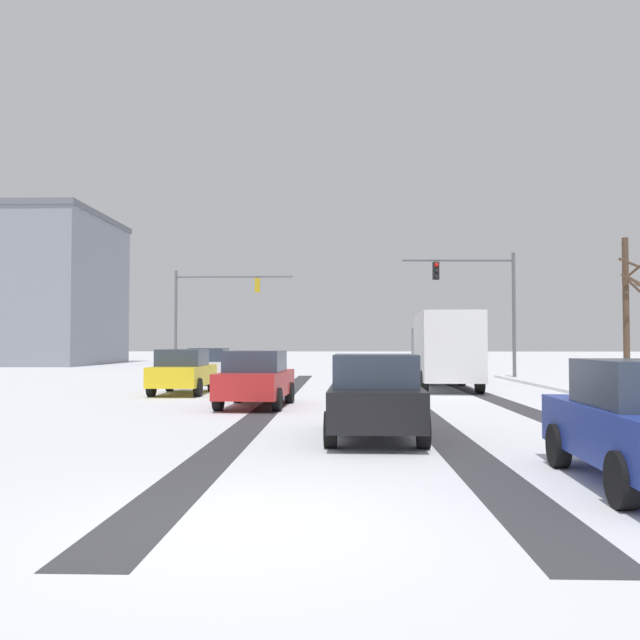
{
  "coord_description": "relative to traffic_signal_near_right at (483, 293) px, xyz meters",
  "views": [
    {
      "loc": [
        0.91,
        -6.87,
        1.83
      ],
      "look_at": [
        0.0,
        21.1,
        2.8
      ],
      "focal_mm": 38.1,
      "sensor_mm": 36.0,
      "label": 1
    }
  ],
  "objects": [
    {
      "name": "ground_plane",
      "position": [
        -8.15,
        -28.07,
        -4.41
      ],
      "size": [
        300.0,
        300.0,
        0.0
      ],
      "primitive_type": "plane",
      "color": "silver"
    },
    {
      "name": "wheel_track_left_lane",
      "position": [
        -5.21,
        -12.99,
        -4.41
      ],
      "size": [
        0.85,
        33.16,
        0.01
      ],
      "primitive_type": "cube",
      "color": "#38383D",
      "rests_on": "ground"
    },
    {
      "name": "wheel_track_right_lane",
      "position": [
        -9.31,
        -12.99,
        -4.41
      ],
      "size": [
        0.76,
        33.16,
        0.01
      ],
      "primitive_type": "cube",
      "color": "#38383D",
      "rests_on": "ground"
    },
    {
      "name": "wheel_track_center",
      "position": [
        -2.25,
        -12.99,
        -4.41
      ],
      "size": [
        0.81,
        33.16,
        0.01
      ],
      "primitive_type": "cube",
      "color": "#38383D",
      "rests_on": "ground"
    },
    {
      "name": "traffic_signal_near_right",
      "position": [
        0.0,
        0.0,
        0.0
      ],
      "size": [
        5.8,
        0.52,
        6.5
      ],
      "color": "#56565B",
      "rests_on": "ground"
    },
    {
      "name": "traffic_signal_far_left",
      "position": [
        -15.72,
        8.09,
        0.1
      ],
      "size": [
        7.57,
        0.38,
        6.5
      ],
      "color": "#56565B",
      "rests_on": "ground"
    },
    {
      "name": "car_white_lead",
      "position": [
        -13.28,
        -4.25,
        -3.6
      ],
      "size": [
        1.9,
        4.13,
        1.62
      ],
      "color": "silver",
      "rests_on": "ground"
    },
    {
      "name": "car_yellow_cab_second",
      "position": [
        -13.01,
        -10.51,
        -3.6
      ],
      "size": [
        1.85,
        4.11,
        1.62
      ],
      "color": "yellow",
      "rests_on": "ground"
    },
    {
      "name": "car_red_third",
      "position": [
        -9.73,
        -15.39,
        -3.6
      ],
      "size": [
        2.01,
        4.19,
        1.62
      ],
      "color": "red",
      "rests_on": "ground"
    },
    {
      "name": "car_black_fourth",
      "position": [
        -6.61,
        -21.79,
        -3.6
      ],
      "size": [
        1.92,
        4.14,
        1.62
      ],
      "color": "black",
      "rests_on": "ground"
    },
    {
      "name": "box_truck_delivery",
      "position": [
        -3.14,
        -7.54,
        -2.78
      ],
      "size": [
        2.49,
        7.47,
        3.02
      ],
      "color": "slate",
      "rests_on": "ground"
    },
    {
      "name": "bare_tree_sidewalk_far",
      "position": [
        5.78,
        -3.62,
        -0.85
      ],
      "size": [
        1.72,
        2.28,
        6.68
      ],
      "color": "#4C3828",
      "rests_on": "ground"
    }
  ]
}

